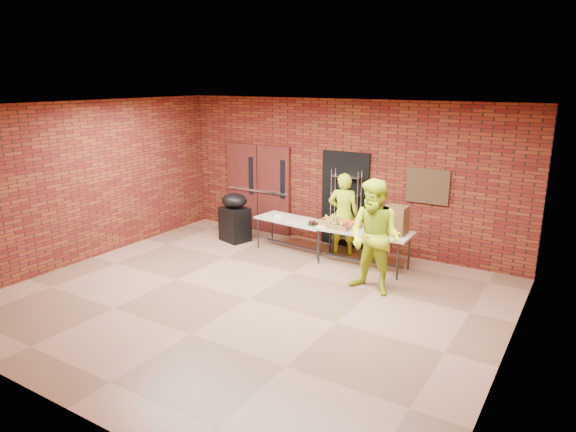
# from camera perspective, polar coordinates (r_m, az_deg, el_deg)

# --- Properties ---
(room) EXTENTS (8.08, 7.08, 3.28)m
(room) POSITION_cam_1_polar(r_m,az_deg,el_deg) (8.29, -4.61, 0.94)
(room) COLOR brown
(room) RESTS_ON ground
(double_doors) EXTENTS (1.78, 0.12, 2.10)m
(double_doors) POSITION_cam_1_polar(r_m,az_deg,el_deg) (12.38, -3.34, 3.11)
(double_doors) COLOR #4D1A16
(double_doors) RESTS_ON room
(dark_doorway) EXTENTS (1.10, 0.06, 2.10)m
(dark_doorway) POSITION_cam_1_polar(r_m,az_deg,el_deg) (11.27, 6.34, 1.81)
(dark_doorway) COLOR black
(dark_doorway) RESTS_ON room
(bronze_plaque) EXTENTS (0.85, 0.04, 0.70)m
(bronze_plaque) POSITION_cam_1_polar(r_m,az_deg,el_deg) (10.52, 15.27, 3.21)
(bronze_plaque) COLOR #422D1A
(bronze_plaque) RESTS_ON room
(wire_rack) EXTENTS (0.64, 0.22, 1.74)m
(wire_rack) POSITION_cam_1_polar(r_m,az_deg,el_deg) (11.15, 6.41, 0.72)
(wire_rack) COLOR silver
(wire_rack) RESTS_ON room
(table_left) EXTENTS (1.74, 0.87, 0.69)m
(table_left) POSITION_cam_1_polar(r_m,az_deg,el_deg) (11.00, 0.63, -0.69)
(table_left) COLOR #BBAF8F
(table_left) RESTS_ON room
(table_right) EXTENTS (1.87, 0.82, 0.76)m
(table_right) POSITION_cam_1_polar(r_m,az_deg,el_deg) (10.11, 8.42, -1.87)
(table_right) COLOR #BBAF8F
(table_right) RESTS_ON room
(basket_bananas) EXTENTS (0.45, 0.35, 0.14)m
(basket_bananas) POSITION_cam_1_polar(r_m,az_deg,el_deg) (10.35, 4.92, -0.65)
(basket_bananas) COLOR #A28041
(basket_bananas) RESTS_ON table_right
(basket_oranges) EXTENTS (0.42, 0.32, 0.13)m
(basket_oranges) POSITION_cam_1_polar(r_m,az_deg,el_deg) (10.21, 6.90, -0.95)
(basket_oranges) COLOR #A28041
(basket_oranges) RESTS_ON table_right
(basket_apples) EXTENTS (0.43, 0.33, 0.13)m
(basket_apples) POSITION_cam_1_polar(r_m,az_deg,el_deg) (10.10, 5.79, -1.08)
(basket_apples) COLOR #A28041
(basket_apples) RESTS_ON table_right
(muffin_tray) EXTENTS (0.38, 0.38, 0.09)m
(muffin_tray) POSITION_cam_1_polar(r_m,az_deg,el_deg) (10.60, 3.16, -0.76)
(muffin_tray) COLOR #144312
(muffin_tray) RESTS_ON table_left
(napkin_box) EXTENTS (0.16, 0.11, 0.05)m
(napkin_box) POSITION_cam_1_polar(r_m,az_deg,el_deg) (11.16, -1.03, -0.01)
(napkin_box) COLOR white
(napkin_box) RESTS_ON table_left
(coffee_dispenser) EXTENTS (0.41, 0.37, 0.54)m
(coffee_dispenser) POSITION_cam_1_polar(r_m,az_deg,el_deg) (9.87, 11.90, -0.44)
(coffee_dispenser) COLOR brown
(coffee_dispenser) RESTS_ON table_right
(cup_stack_front) EXTENTS (0.08, 0.08, 0.23)m
(cup_stack_front) POSITION_cam_1_polar(r_m,az_deg,el_deg) (9.85, 10.19, -1.33)
(cup_stack_front) COLOR white
(cup_stack_front) RESTS_ON table_right
(cup_stack_mid) EXTENTS (0.07, 0.07, 0.22)m
(cup_stack_mid) POSITION_cam_1_polar(r_m,az_deg,el_deg) (9.73, 9.90, -1.52)
(cup_stack_mid) COLOR white
(cup_stack_mid) RESTS_ON table_right
(cup_stack_back) EXTENTS (0.07, 0.07, 0.22)m
(cup_stack_back) POSITION_cam_1_polar(r_m,az_deg,el_deg) (9.95, 10.31, -1.20)
(cup_stack_back) COLOR white
(cup_stack_back) RESTS_ON table_right
(covered_grill) EXTENTS (0.73, 0.66, 1.11)m
(covered_grill) POSITION_cam_1_polar(r_m,az_deg,el_deg) (11.73, -5.94, -0.12)
(covered_grill) COLOR black
(covered_grill) RESTS_ON room
(volunteer_woman) EXTENTS (0.73, 0.58, 1.75)m
(volunteer_woman) POSITION_cam_1_polar(r_m,az_deg,el_deg) (10.74, 6.16, 0.19)
(volunteer_woman) COLOR #ACCD16
(volunteer_woman) RESTS_ON room
(volunteer_man) EXTENTS (1.08, 0.90, 2.00)m
(volunteer_man) POSITION_cam_1_polar(r_m,az_deg,el_deg) (8.86, 9.63, -2.35)
(volunteer_man) COLOR #ACCD16
(volunteer_man) RESTS_ON room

